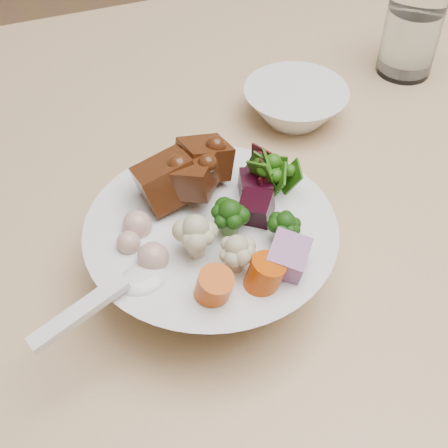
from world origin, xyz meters
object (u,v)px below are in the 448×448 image
Objects in this scene: chair_far at (309,75)px; side_bowl at (295,104)px; dining_table at (442,196)px; water_glass at (411,32)px; food_bowl at (212,246)px.

side_bowl reaches higher than chair_far.
chair_far is (0.30, 0.65, -0.28)m from dining_table.
water_glass is at bearing -116.75° from chair_far.
water_glass is 0.98× the size of side_bowl.
food_bowl reaches higher than dining_table.
dining_table is 0.22m from water_glass.
water_glass reaches higher than dining_table.
water_glass reaches higher than food_bowl.
chair_far is at bearing 63.60° from water_glass.
chair_far is 3.50× the size of food_bowl.
side_bowl is (0.22, 0.17, -0.02)m from food_bowl.
water_glass reaches higher than chair_far.
food_bowl is (-0.65, -0.67, 0.40)m from chair_far.
dining_table is 0.23m from side_bowl.
chair_far is 0.69m from water_glass.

